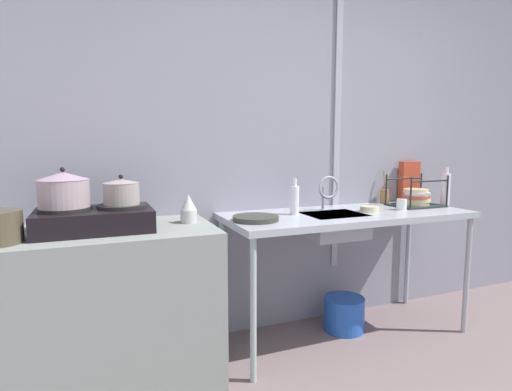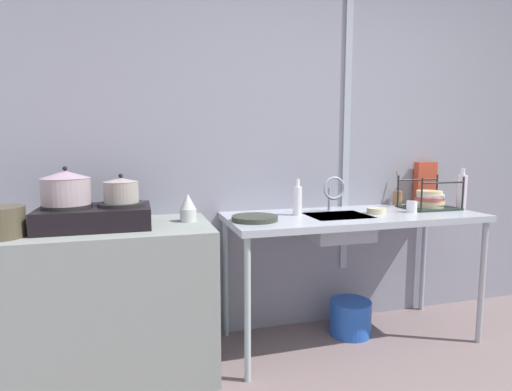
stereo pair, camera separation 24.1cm
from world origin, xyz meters
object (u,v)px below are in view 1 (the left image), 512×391
Objects in this scene: pot_on_right_burner at (121,192)px; small_bowl_on_drainboard at (369,209)px; sink_basin at (334,226)px; frying_pan at (256,218)px; pot_on_left_burner at (64,190)px; dish_rack at (416,198)px; bottle_by_sink at (295,200)px; cup_by_rack at (402,204)px; bottle_by_rack at (446,189)px; cereal_box at (409,181)px; percolator at (189,209)px; bucket_on_floor at (344,314)px; utensil_jar at (385,196)px; stove at (95,219)px; faucet at (328,189)px.

small_bowl_on_drainboard is (1.58, -0.03, -0.18)m from pot_on_right_burner.
frying_pan reaches higher than sink_basin.
frying_pan is at bearing -2.79° from pot_on_left_burner.
dish_rack is 0.99m from bottle_by_sink.
sink_basin is at bearing 176.76° from cup_by_rack.
pot_on_left_burner is 3.28× the size of cup_by_rack.
frying_pan is 3.60× the size of cup_by_rack.
bottle_by_rack is 0.90× the size of cereal_box.
percolator is 1.84m from cereal_box.
frying_pan is (0.38, -0.09, -0.07)m from percolator.
bucket_on_floor is at bearing 1.37° from percolator.
cup_by_rack is 0.31× the size of utensil_jar.
sink_basin is 1.09× the size of dish_rack.
frying_pan is 1.09m from cup_by_rack.
utensil_jar reaches higher than cup_by_rack.
utensil_jar reaches higher than stove.
bottle_by_rack is at bearing -1.99° from percolator.
dish_rack is (2.32, 0.05, -0.16)m from pot_on_left_burner.
percolator is at bearing -179.60° from dish_rack.
faucet is at bearing 4.37° from pot_on_right_burner.
bucket_on_floor is (1.46, 0.06, -0.94)m from pot_on_right_burner.
sink_basin is 0.68m from bucket_on_floor.
frying_pan is 1.51m from bottle_by_rack.
pot_on_right_burner reaches higher than bottle_by_rack.
utensil_jar is at bearing 135.50° from bottle_by_rack.
faucet is 0.53m from cup_by_rack.
bottle_by_rack reaches higher than bucket_on_floor.
utensil_jar is 0.88× the size of bucket_on_floor.
dish_rack reaches higher than frying_pan.
sink_basin is 0.76m from dish_rack.
frying_pan is at bearing -3.22° from stove.
sink_basin is 1.61× the size of faucet.
bucket_on_floor is at bearing 162.55° from cup_by_rack.
faucet is 0.28m from bottle_by_sink.
bottle_by_sink is at bearing 170.75° from small_bowl_on_drainboard.
pot_on_left_burner is at bearing -180.00° from stove.
pot_on_left_burner reaches higher than cup_by_rack.
dish_rack is (0.72, -0.05, -0.09)m from faucet.
pot_on_left_burner is at bearing 179.20° from sink_basin.
utensil_jar is (-0.10, 0.22, -0.00)m from dish_rack.
sink_basin is 1.35× the size of bottle_by_rack.
pot_on_right_burner is 0.68× the size of frying_pan.
cup_by_rack is (1.83, -0.05, -0.16)m from pot_on_right_burner.
cup_by_rack is at bearing -17.14° from faucet.
percolator is 2.15× the size of cup_by_rack.
pot_on_left_burner is at bearing -176.38° from faucet.
faucet is at bearing 9.04° from bottle_by_sink.
bottle_by_sink is (-0.28, -0.04, -0.05)m from faucet.
frying_pan is 0.34m from bottle_by_sink.
frying_pan is 2.20× the size of small_bowl_on_drainboard.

